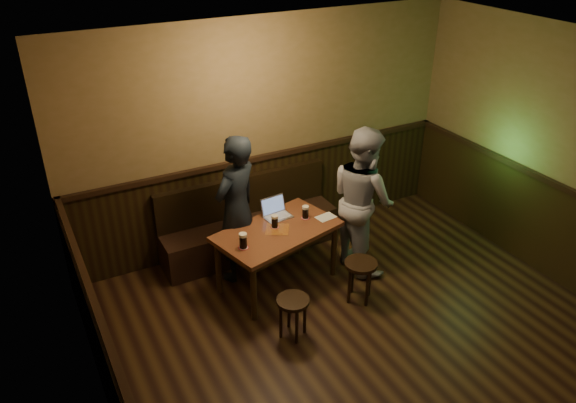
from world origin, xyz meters
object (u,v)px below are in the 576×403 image
(pub_table, at_px, (277,237))
(pint_left, at_px, (243,241))
(bench, at_px, (249,229))
(person_suit, at_px, (236,209))
(pint_right, at_px, (305,212))
(stool_right, at_px, (361,270))
(stool_left, at_px, (293,307))
(pint_mid, at_px, (275,221))
(laptop, at_px, (276,212))
(person_grey, at_px, (363,199))

(pub_table, xyz_separation_m, pint_left, (-0.47, -0.16, 0.18))
(bench, distance_m, person_suit, 0.76)
(bench, relative_size, pint_right, 14.32)
(stool_right, relative_size, pint_left, 2.82)
(stool_left, distance_m, stool_right, 0.94)
(stool_left, relative_size, pint_left, 2.61)
(bench, distance_m, pint_mid, 0.87)
(bench, distance_m, laptop, 0.70)
(stool_left, height_order, pint_left, pint_left)
(stool_right, height_order, person_grey, person_grey)
(stool_left, distance_m, person_suit, 1.33)
(stool_right, bearing_deg, pint_right, 109.52)
(stool_left, relative_size, laptop, 1.37)
(pub_table, height_order, pint_right, pint_right)
(bench, distance_m, stool_left, 1.65)
(stool_right, relative_size, pint_right, 3.14)
(pint_mid, distance_m, person_suit, 0.46)
(pint_right, bearing_deg, laptop, 143.92)
(bench, xyz_separation_m, pint_mid, (-0.00, -0.73, 0.48))
(pub_table, height_order, stool_right, pub_table)
(stool_left, xyz_separation_m, person_grey, (1.32, 0.77, 0.51))
(stool_right, height_order, person_suit, person_suit)
(pub_table, height_order, laptop, laptop)
(stool_left, xyz_separation_m, pint_right, (0.65, 0.92, 0.44))
(person_grey, bearing_deg, pub_table, 86.79)
(pint_left, bearing_deg, pint_mid, 24.35)
(stool_left, bearing_deg, person_suit, 92.56)
(bench, relative_size, person_grey, 1.27)
(pub_table, distance_m, pint_right, 0.44)
(laptop, bearing_deg, pint_right, -42.21)
(pint_right, bearing_deg, stool_right, -70.48)
(pint_right, bearing_deg, stool_left, -125.44)
(stool_right, xyz_separation_m, pint_right, (-0.27, 0.75, 0.41))
(pint_left, distance_m, person_grey, 1.53)
(person_suit, xyz_separation_m, person_grey, (1.37, -0.46, 0.00))
(person_suit, distance_m, person_grey, 1.45)
(pint_mid, xyz_separation_m, person_suit, (-0.31, 0.33, 0.07))
(pub_table, relative_size, stool_left, 3.34)
(pint_mid, height_order, laptop, laptop)
(bench, height_order, pint_left, bench)
(pint_right, bearing_deg, bench, 119.07)
(person_suit, bearing_deg, pint_left, 45.20)
(person_suit, bearing_deg, laptop, 138.11)
(stool_right, distance_m, person_suit, 1.51)
(stool_left, xyz_separation_m, stool_right, (0.92, 0.17, 0.03))
(person_grey, bearing_deg, person_suit, 72.73)
(pub_table, relative_size, pint_right, 9.70)
(pint_right, bearing_deg, pint_mid, -176.90)
(bench, xyz_separation_m, stool_left, (-0.26, -1.63, 0.04))
(pub_table, height_order, pint_mid, pint_mid)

